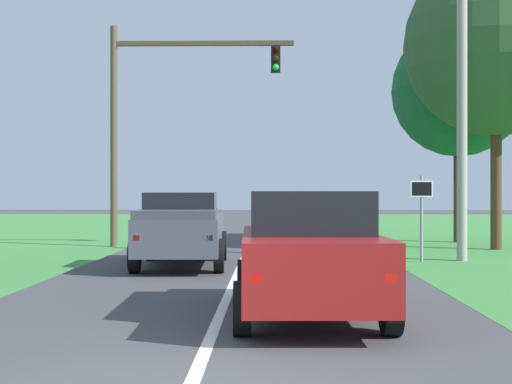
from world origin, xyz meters
TOP-DOWN VIEW (x-y plane):
  - ground_plane at (0.00, 10.23)m, footprint 120.00×120.00m
  - red_suv_near at (1.33, 4.49)m, footprint 2.27×4.97m
  - pickup_truck_lead at (-1.46, 11.76)m, footprint 2.35×5.21m
  - traffic_light at (-3.03, 18.48)m, footprint 6.28×0.40m
  - keep_moving_sign at (4.80, 13.05)m, footprint 0.60×0.09m
  - oak_tree_right at (8.11, 17.45)m, footprint 5.97×5.97m
  - utility_pole_right at (5.99, 13.49)m, footprint 0.28×0.28m
  - extra_tree_1 at (7.78, 20.96)m, footprint 4.97×4.97m

SIDE VIEW (x-z plane):
  - ground_plane at x=0.00m, z-range 0.00..0.00m
  - pickup_truck_lead at x=-1.46m, z-range 0.03..1.90m
  - red_suv_near at x=1.33m, z-range 0.05..1.94m
  - keep_moving_sign at x=4.80m, z-range 0.33..2.64m
  - utility_pole_right at x=5.99m, z-range 0.00..8.86m
  - traffic_light at x=-3.03m, z-range 1.13..8.69m
  - extra_tree_1 at x=7.78m, z-range 1.58..9.74m
  - oak_tree_right at x=8.11m, z-range 1.83..11.50m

